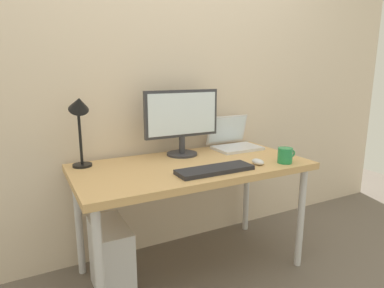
{
  "coord_description": "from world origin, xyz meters",
  "views": [
    {
      "loc": [
        -0.88,
        -1.68,
        1.24
      ],
      "look_at": [
        0.0,
        0.0,
        0.82
      ],
      "focal_mm": 30.8,
      "sensor_mm": 36.0,
      "label": 1
    }
  ],
  "objects_px": {
    "laptop": "(233,140)",
    "desk_lamp": "(79,115)",
    "desk": "(192,173)",
    "computer_tower": "(111,260)",
    "keyboard": "(215,170)",
    "coffee_mug": "(285,155)",
    "mouse": "(258,162)",
    "monitor": "(182,119)"
  },
  "relations": [
    {
      "from": "laptop",
      "to": "desk_lamp",
      "type": "distance_m",
      "value": 1.07
    },
    {
      "from": "desk",
      "to": "computer_tower",
      "type": "xyz_separation_m",
      "value": [
        -0.51,
        -0.0,
        -0.43
      ]
    },
    {
      "from": "keyboard",
      "to": "coffee_mug",
      "type": "xyz_separation_m",
      "value": [
        0.47,
        -0.04,
        0.03
      ]
    },
    {
      "from": "desk_lamp",
      "to": "coffee_mug",
      "type": "height_order",
      "value": "desk_lamp"
    },
    {
      "from": "desk",
      "to": "keyboard",
      "type": "distance_m",
      "value": 0.22
    },
    {
      "from": "mouse",
      "to": "laptop",
      "type": "bearing_deg",
      "value": 74.8
    },
    {
      "from": "desk_lamp",
      "to": "mouse",
      "type": "distance_m",
      "value": 1.05
    },
    {
      "from": "desk",
      "to": "coffee_mug",
      "type": "bearing_deg",
      "value": -26.05
    },
    {
      "from": "monitor",
      "to": "desk_lamp",
      "type": "relative_size",
      "value": 1.18
    },
    {
      "from": "coffee_mug",
      "to": "monitor",
      "type": "bearing_deg",
      "value": 135.46
    },
    {
      "from": "coffee_mug",
      "to": "keyboard",
      "type": "bearing_deg",
      "value": 174.86
    },
    {
      "from": "keyboard",
      "to": "mouse",
      "type": "bearing_deg",
      "value": 0.82
    },
    {
      "from": "desk_lamp",
      "to": "monitor",
      "type": "bearing_deg",
      "value": -0.04
    },
    {
      "from": "laptop",
      "to": "desk_lamp",
      "type": "relative_size",
      "value": 0.74
    },
    {
      "from": "desk",
      "to": "laptop",
      "type": "xyz_separation_m",
      "value": [
        0.45,
        0.23,
        0.12
      ]
    },
    {
      "from": "keyboard",
      "to": "laptop",
      "type": "bearing_deg",
      "value": 46.19
    },
    {
      "from": "monitor",
      "to": "desk_lamp",
      "type": "distance_m",
      "value": 0.63
    },
    {
      "from": "mouse",
      "to": "computer_tower",
      "type": "relative_size",
      "value": 0.21
    },
    {
      "from": "desk",
      "to": "laptop",
      "type": "height_order",
      "value": "laptop"
    },
    {
      "from": "desk_lamp",
      "to": "keyboard",
      "type": "distance_m",
      "value": 0.81
    },
    {
      "from": "desk_lamp",
      "to": "coffee_mug",
      "type": "xyz_separation_m",
      "value": [
        1.1,
        -0.46,
        -0.26
      ]
    },
    {
      "from": "monitor",
      "to": "coffee_mug",
      "type": "height_order",
      "value": "monitor"
    },
    {
      "from": "laptop",
      "to": "mouse",
      "type": "xyz_separation_m",
      "value": [
        -0.12,
        -0.43,
        -0.04
      ]
    },
    {
      "from": "desk",
      "to": "computer_tower",
      "type": "relative_size",
      "value": 3.3
    },
    {
      "from": "coffee_mug",
      "to": "laptop",
      "type": "bearing_deg",
      "value": 96.19
    },
    {
      "from": "desk_lamp",
      "to": "keyboard",
      "type": "xyz_separation_m",
      "value": [
        0.63,
        -0.42,
        -0.29
      ]
    },
    {
      "from": "desk",
      "to": "keyboard",
      "type": "height_order",
      "value": "keyboard"
    },
    {
      "from": "computer_tower",
      "to": "desk_lamp",
      "type": "bearing_deg",
      "value": 110.32
    },
    {
      "from": "monitor",
      "to": "keyboard",
      "type": "height_order",
      "value": "monitor"
    },
    {
      "from": "desk",
      "to": "mouse",
      "type": "relative_size",
      "value": 15.38
    },
    {
      "from": "desk",
      "to": "desk_lamp",
      "type": "height_order",
      "value": "desk_lamp"
    },
    {
      "from": "desk_lamp",
      "to": "desk",
      "type": "bearing_deg",
      "value": -19.73
    },
    {
      "from": "desk_lamp",
      "to": "computer_tower",
      "type": "bearing_deg",
      "value": -69.68
    },
    {
      "from": "laptop",
      "to": "desk",
      "type": "bearing_deg",
      "value": -153.0
    },
    {
      "from": "mouse",
      "to": "coffee_mug",
      "type": "relative_size",
      "value": 0.73
    },
    {
      "from": "mouse",
      "to": "desk_lamp",
      "type": "bearing_deg",
      "value": 156.03
    },
    {
      "from": "monitor",
      "to": "keyboard",
      "type": "distance_m",
      "value": 0.48
    },
    {
      "from": "desk",
      "to": "mouse",
      "type": "height_order",
      "value": "mouse"
    },
    {
      "from": "desk_lamp",
      "to": "keyboard",
      "type": "relative_size",
      "value": 0.98
    },
    {
      "from": "keyboard",
      "to": "computer_tower",
      "type": "bearing_deg",
      "value": 159.89
    },
    {
      "from": "desk_lamp",
      "to": "computer_tower",
      "type": "distance_m",
      "value": 0.83
    },
    {
      "from": "desk_lamp",
      "to": "coffee_mug",
      "type": "distance_m",
      "value": 1.22
    }
  ]
}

